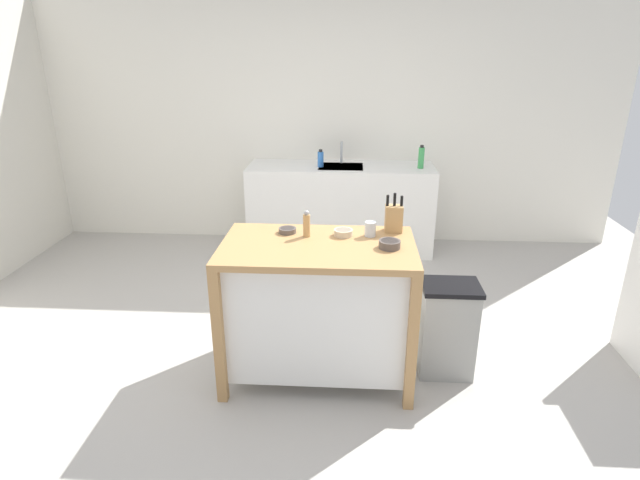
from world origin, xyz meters
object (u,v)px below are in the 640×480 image
Objects in this scene: pepper_grinder at (307,224)px; bottle_hand_soap at (321,159)px; trash_bin at (447,329)px; bottle_dish_soap at (421,157)px; bowl_stoneware_deep at (343,232)px; kitchen_island at (318,303)px; sink_faucet at (341,152)px; bowl_ceramic_small at (287,230)px; drinking_cup at (370,229)px; bowl_ceramic_wide at (390,244)px; knife_block at (394,218)px.

bottle_hand_soap is (-0.04, 2.04, -0.02)m from pepper_grinder.
trash_bin is 2.76× the size of bottle_dish_soap.
trash_bin is at bearing -8.44° from bowl_stoneware_deep.
bowl_stoneware_deep is at bearing 45.97° from kitchen_island.
sink_faucet is 0.81m from bottle_dish_soap.
bowl_ceramic_small is at bearing 172.64° from trash_bin.
pepper_grinder is at bearing 121.72° from kitchen_island.
drinking_cup reaches higher than bowl_ceramic_small.
pepper_grinder is 2.04m from bottle_hand_soap.
bowl_stoneware_deep is at bearing -88.40° from sink_faucet.
kitchen_island is 9.18× the size of bowl_ceramic_wide.
bottle_dish_soap reaches higher than bottle_hand_soap.
drinking_cup is 0.41× the size of bottle_dish_soap.
pepper_grinder is (-0.50, 0.16, 0.05)m from bowl_ceramic_wide.
bottle_hand_soap reaches higher than bowl_ceramic_wide.
sink_faucet is at bearing 100.19° from knife_block.
bottle_hand_soap is at bearing 91.03° from pepper_grinder.
bowl_ceramic_wide is at bearing -61.11° from drinking_cup.
bowl_ceramic_wide is at bearing -34.81° from bowl_stoneware_deep.
bowl_ceramic_wide is 0.73× the size of bottle_hand_soap.
bowl_ceramic_wide reaches higher than trash_bin.
kitchen_island is 2.39m from bottle_dish_soap.
trash_bin is (0.36, -0.20, -0.67)m from knife_block.
bowl_stoneware_deep is 0.19× the size of trash_bin.
bowl_stoneware_deep is 2.03m from bottle_hand_soap.
bowl_ceramic_wide is at bearing -82.02° from sink_faucet.
bottle_hand_soap is (0.09, 1.98, 0.04)m from bowl_ceramic_small.
knife_block is 2.73× the size of drinking_cup.
pepper_grinder reaches higher than bowl_ceramic_wide.
bowl_ceramic_small is 0.87× the size of bowl_ceramic_wide.
bottle_dish_soap is (0.95, 2.04, 0.01)m from pepper_grinder.
trash_bin is 2.52m from sink_faucet.
knife_block is 1.96m from bottle_dish_soap.
bottle_hand_soap reaches higher than bowl_stoneware_deep.
bowl_stoneware_deep is at bearing 6.73° from pepper_grinder.
pepper_grinder is 1.12m from trash_bin.
bowl_ceramic_small is at bearing 160.44° from bowl_ceramic_wide.
drinking_cup is at bearing -77.90° from bottle_hand_soap.
kitchen_island is 0.50m from pepper_grinder.
knife_block is 1.98× the size of bowl_ceramic_wide.
drinking_cup is (-0.15, -0.10, -0.04)m from knife_block.
bowl_ceramic_wide reaches higher than bowl_stoneware_deep.
bowl_ceramic_wide is at bearing -4.98° from kitchen_island.
knife_block reaches higher than bowl_ceramic_small.
bowl_ceramic_small reaches higher than trash_bin.
bottle_dish_soap reaches higher than pepper_grinder.
bottle_dish_soap is at bearing -13.79° from sink_faucet.
bottle_hand_soap is at bearing 179.95° from bottle_dish_soap.
bottle_hand_soap reaches higher than bowl_ceramic_small.
bottle_hand_soap is (-0.12, 2.17, 0.46)m from kitchen_island.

